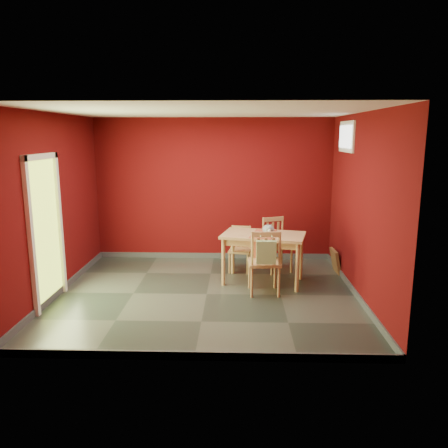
{
  "coord_description": "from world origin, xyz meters",
  "views": [
    {
      "loc": [
        0.46,
        -6.28,
        2.38
      ],
      "look_at": [
        0.25,
        0.45,
        1.0
      ],
      "focal_mm": 35.0,
      "sensor_mm": 36.0,
      "label": 1
    }
  ],
  "objects_px": {
    "chair_far_left": "(240,248)",
    "chair_far_right": "(276,244)",
    "cat": "(268,228)",
    "tote_bag": "(266,252)",
    "chair_near": "(264,261)",
    "picture_frame": "(335,261)",
    "dining_table": "(263,240)"
  },
  "relations": [
    {
      "from": "cat",
      "to": "tote_bag",
      "type": "bearing_deg",
      "value": -99.51
    },
    {
      "from": "dining_table",
      "to": "cat",
      "type": "bearing_deg",
      "value": 8.53
    },
    {
      "from": "chair_far_left",
      "to": "chair_far_right",
      "type": "distance_m",
      "value": 0.65
    },
    {
      "from": "cat",
      "to": "chair_near",
      "type": "bearing_deg",
      "value": -102.93
    },
    {
      "from": "chair_near",
      "to": "chair_far_left",
      "type": "bearing_deg",
      "value": 107.3
    },
    {
      "from": "chair_far_right",
      "to": "picture_frame",
      "type": "xyz_separation_m",
      "value": [
        1.04,
        -0.11,
        -0.28
      ]
    },
    {
      "from": "dining_table",
      "to": "chair_near",
      "type": "distance_m",
      "value": 0.57
    },
    {
      "from": "dining_table",
      "to": "chair_far_left",
      "type": "distance_m",
      "value": 0.78
    },
    {
      "from": "chair_far_right",
      "to": "chair_near",
      "type": "relative_size",
      "value": 0.94
    },
    {
      "from": "dining_table",
      "to": "picture_frame",
      "type": "relative_size",
      "value": 3.47
    },
    {
      "from": "cat",
      "to": "picture_frame",
      "type": "bearing_deg",
      "value": 20.69
    },
    {
      "from": "dining_table",
      "to": "chair_far_left",
      "type": "xyz_separation_m",
      "value": [
        -0.37,
        0.62,
        -0.31
      ]
    },
    {
      "from": "chair_far_left",
      "to": "tote_bag",
      "type": "distance_m",
      "value": 1.47
    },
    {
      "from": "chair_far_right",
      "to": "tote_bag",
      "type": "xyz_separation_m",
      "value": [
        -0.27,
        -1.44,
        0.24
      ]
    },
    {
      "from": "chair_near",
      "to": "dining_table",
      "type": "bearing_deg",
      "value": 88.71
    },
    {
      "from": "chair_near",
      "to": "picture_frame",
      "type": "distance_m",
      "value": 1.74
    },
    {
      "from": "picture_frame",
      "to": "chair_near",
      "type": "bearing_deg",
      "value": -140.18
    },
    {
      "from": "dining_table",
      "to": "chair_far_left",
      "type": "height_order",
      "value": "dining_table"
    },
    {
      "from": "chair_near",
      "to": "picture_frame",
      "type": "bearing_deg",
      "value": 39.82
    },
    {
      "from": "chair_far_left",
      "to": "cat",
      "type": "distance_m",
      "value": 0.91
    },
    {
      "from": "cat",
      "to": "chair_far_left",
      "type": "bearing_deg",
      "value": 123.1
    },
    {
      "from": "dining_table",
      "to": "tote_bag",
      "type": "distance_m",
      "value": 0.77
    },
    {
      "from": "tote_bag",
      "to": "dining_table",
      "type": "bearing_deg",
      "value": 89.75
    },
    {
      "from": "chair_near",
      "to": "cat",
      "type": "relative_size",
      "value": 2.5
    },
    {
      "from": "chair_far_left",
      "to": "dining_table",
      "type": "bearing_deg",
      "value": -58.97
    },
    {
      "from": "chair_far_left",
      "to": "chair_near",
      "type": "xyz_separation_m",
      "value": [
        0.36,
        -1.15,
        0.11
      ]
    },
    {
      "from": "picture_frame",
      "to": "dining_table",
      "type": "bearing_deg",
      "value": -156.65
    },
    {
      "from": "cat",
      "to": "chair_far_right",
      "type": "bearing_deg",
      "value": 70.32
    },
    {
      "from": "dining_table",
      "to": "cat",
      "type": "height_order",
      "value": "cat"
    },
    {
      "from": "chair_far_right",
      "to": "chair_near",
      "type": "bearing_deg",
      "value": -103.14
    },
    {
      "from": "dining_table",
      "to": "picture_frame",
      "type": "distance_m",
      "value": 1.51
    },
    {
      "from": "chair_far_left",
      "to": "picture_frame",
      "type": "height_order",
      "value": "chair_far_left"
    }
  ]
}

